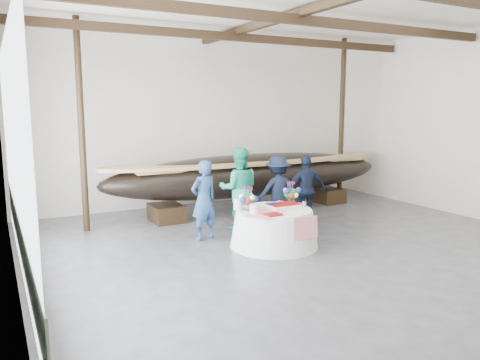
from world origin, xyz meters
TOP-DOWN VIEW (x-y plane):
  - floor at (0.00, 0.00)m, footprint 10.00×12.00m
  - wall_back at (0.00, 6.00)m, footprint 10.00×0.02m
  - wall_left at (-5.00, 0.00)m, footprint 0.02×12.00m
  - pavilion_structure at (0.00, 0.77)m, footprint 9.80×11.76m
  - open_bay at (-4.95, 1.00)m, footprint 0.03×7.00m
  - longboat_display at (0.69, 4.40)m, footprint 7.90×1.58m
  - banquet_table at (-0.50, 1.54)m, footprint 1.69×1.69m
  - tabletop_items at (-0.49, 1.70)m, footprint 1.62×1.29m
  - guest_woman_blue at (-1.51, 2.60)m, footprint 0.67×0.51m
  - guest_woman_teal at (-0.50, 2.98)m, footprint 1.07×0.97m
  - guest_man_left at (0.38, 2.79)m, footprint 1.12×0.75m
  - guest_man_right at (1.04, 2.64)m, footprint 0.99×0.56m

SIDE VIEW (x-z plane):
  - floor at x=0.00m, z-range -0.01..0.01m
  - banquet_table at x=-0.50m, z-range 0.00..0.73m
  - guest_man_right at x=1.04m, z-range 0.00..1.60m
  - guest_man_left at x=0.38m, z-range 0.00..1.60m
  - guest_woman_blue at x=-1.51m, z-range 0.00..1.62m
  - tabletop_items at x=-0.49m, z-range 0.68..1.08m
  - guest_woman_teal at x=-0.50m, z-range 0.00..1.80m
  - longboat_display at x=0.69m, z-range 0.21..1.69m
  - open_bay at x=-4.95m, z-range 0.23..3.43m
  - wall_back at x=0.00m, z-range 0.00..4.50m
  - wall_left at x=-5.00m, z-range 0.00..4.50m
  - pavilion_structure at x=0.00m, z-range 1.75..6.25m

